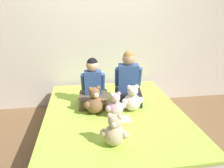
# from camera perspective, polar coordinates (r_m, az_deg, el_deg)

# --- Properties ---
(ground_plane) EXTENTS (14.00, 14.00, 0.00)m
(ground_plane) POSITION_cam_1_polar(r_m,az_deg,el_deg) (2.57, 0.61, -15.34)
(ground_plane) COLOR brown
(wall_behind_bed) EXTENTS (8.00, 0.06, 2.50)m
(wall_behind_bed) POSITION_cam_1_polar(r_m,az_deg,el_deg) (3.16, -2.61, 15.86)
(wall_behind_bed) COLOR beige
(wall_behind_bed) RESTS_ON ground_plane
(bed) EXTENTS (1.60, 1.91, 0.38)m
(bed) POSITION_cam_1_polar(r_m,az_deg,el_deg) (2.46, 0.63, -11.77)
(bed) COLOR #997F60
(bed) RESTS_ON ground_plane
(child_on_left) EXTENTS (0.37, 0.37, 0.59)m
(child_on_left) POSITION_cam_1_polar(r_m,az_deg,el_deg) (2.48, -5.39, -1.16)
(child_on_left) COLOR brown
(child_on_left) RESTS_ON bed
(child_on_right) EXTENTS (0.38, 0.40, 0.66)m
(child_on_right) POSITION_cam_1_polar(r_m,az_deg,el_deg) (2.53, 4.64, 0.40)
(child_on_right) COLOR black
(child_on_right) RESTS_ON bed
(teddy_bear_held_by_left_child) EXTENTS (0.26, 0.21, 0.33)m
(teddy_bear_held_by_left_child) POSITION_cam_1_polar(r_m,az_deg,el_deg) (2.29, -4.95, -5.13)
(teddy_bear_held_by_left_child) COLOR brown
(teddy_bear_held_by_left_child) RESTS_ON bed
(teddy_bear_held_by_right_child) EXTENTS (0.27, 0.20, 0.32)m
(teddy_bear_held_by_right_child) POSITION_cam_1_polar(r_m,az_deg,el_deg) (2.35, 5.84, -4.49)
(teddy_bear_held_by_right_child) COLOR silver
(teddy_bear_held_by_right_child) RESTS_ON bed
(teddy_bear_between_children) EXTENTS (0.23, 0.18, 0.28)m
(teddy_bear_between_children) POSITION_cam_1_polar(r_m,az_deg,el_deg) (2.23, 0.94, -6.30)
(teddy_bear_between_children) COLOR #DBA3B2
(teddy_bear_between_children) RESTS_ON bed
(teddy_bear_at_foot_of_bed) EXTENTS (0.24, 0.19, 0.30)m
(teddy_bear_at_foot_of_bed) POSITION_cam_1_polar(r_m,az_deg,el_deg) (1.78, 0.74, -13.48)
(teddy_bear_at_foot_of_bed) COLOR #D1B78E
(teddy_bear_at_foot_of_bed) RESTS_ON bed
(sign_card) EXTENTS (0.21, 0.15, 0.00)m
(sign_card) POSITION_cam_1_polar(r_m,az_deg,el_deg) (2.21, 2.40, -10.01)
(sign_card) COLOR white
(sign_card) RESTS_ON bed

